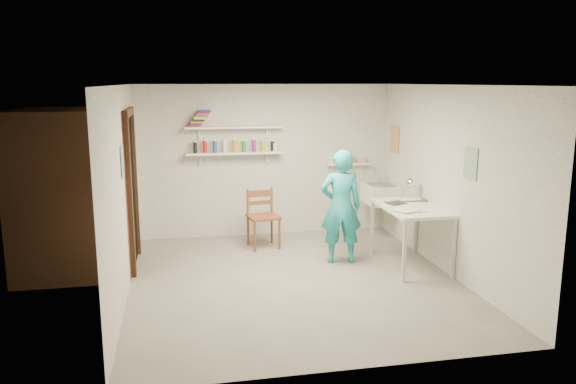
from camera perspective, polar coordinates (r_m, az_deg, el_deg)
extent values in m
cube|color=slate|center=(7.09, 0.64, -9.06)|extent=(4.00, 4.50, 0.02)
cube|color=silver|center=(6.65, 0.69, 10.91)|extent=(4.00, 4.50, 0.02)
cube|color=silver|center=(8.96, -2.34, 3.21)|extent=(4.00, 0.02, 2.40)
cube|color=silver|center=(4.63, 6.49, -4.44)|extent=(4.00, 0.02, 2.40)
cube|color=silver|center=(6.65, -16.53, -0.05)|extent=(0.02, 4.50, 2.40)
cube|color=silver|center=(7.44, 16.00, 1.14)|extent=(0.02, 4.50, 2.40)
cube|color=black|center=(7.71, -15.64, -0.01)|extent=(0.02, 0.90, 2.00)
cube|color=brown|center=(7.79, -20.86, 0.15)|extent=(1.40, 1.50, 2.10)
cube|color=brown|center=(7.59, -15.90, 7.80)|extent=(0.06, 1.05, 0.10)
cube|color=brown|center=(7.22, -15.76, -0.76)|extent=(0.06, 0.10, 2.00)
cube|color=brown|center=(8.20, -15.25, 0.66)|extent=(0.06, 0.10, 2.00)
cube|color=white|center=(8.75, -5.46, 3.96)|extent=(1.50, 0.22, 0.03)
cube|color=white|center=(8.70, -5.50, 6.57)|extent=(1.50, 0.22, 0.03)
cube|color=white|center=(9.19, 6.11, 2.85)|extent=(0.70, 0.14, 0.03)
cube|color=#334C7F|center=(6.64, -16.48, 3.01)|extent=(0.01, 0.28, 0.36)
cube|color=#995933|center=(9.00, 10.77, 5.30)|extent=(0.01, 0.34, 0.42)
cube|color=#3F724C|center=(6.90, 18.04, 2.79)|extent=(0.01, 0.30, 0.38)
cube|color=white|center=(8.95, 9.40, -0.19)|extent=(0.48, 0.60, 0.30)
imported|color=teal|center=(7.61, 5.39, -1.50)|extent=(0.61, 0.44, 1.56)
cylinder|color=beige|center=(7.75, 4.77, 0.70)|extent=(0.28, 0.07, 0.28)
cube|color=brown|center=(8.32, -2.52, -2.55)|extent=(0.49, 0.48, 0.94)
cube|color=silver|center=(7.68, 12.33, -4.42)|extent=(0.74, 1.23, 0.82)
sphere|color=white|center=(8.06, 12.45, 0.91)|extent=(0.15, 0.15, 0.15)
cylinder|color=black|center=(8.69, -9.56, 4.48)|extent=(0.06, 0.06, 0.17)
cylinder|color=red|center=(8.70, -8.54, 4.51)|extent=(0.06, 0.06, 0.17)
cylinder|color=blue|center=(8.71, -7.51, 4.55)|extent=(0.06, 0.06, 0.17)
cylinder|color=white|center=(8.72, -6.49, 4.58)|extent=(0.06, 0.06, 0.17)
cylinder|color=orange|center=(8.73, -5.47, 4.61)|extent=(0.06, 0.06, 0.17)
cylinder|color=#268C3F|center=(8.75, -4.45, 4.64)|extent=(0.06, 0.06, 0.17)
cylinder|color=#8C268C|center=(8.77, -3.44, 4.67)|extent=(0.06, 0.06, 0.17)
cylinder|color=gold|center=(8.79, -2.43, 4.70)|extent=(0.06, 0.06, 0.17)
cylinder|color=black|center=(8.82, -1.43, 4.72)|extent=(0.06, 0.06, 0.17)
cube|color=red|center=(8.66, -9.48, 6.64)|extent=(0.18, 0.14, 0.03)
cube|color=#1933A5|center=(8.66, -9.36, 6.83)|extent=(0.18, 0.14, 0.03)
cube|color=orange|center=(8.66, -9.23, 7.02)|extent=(0.18, 0.14, 0.03)
cube|color=black|center=(8.66, -9.10, 7.21)|extent=(0.18, 0.14, 0.03)
cube|color=yellow|center=(8.66, -8.98, 7.40)|extent=(0.18, 0.14, 0.03)
cube|color=#338C4C|center=(8.66, -8.85, 7.59)|extent=(0.18, 0.14, 0.03)
cube|color=#8C3F8C|center=(8.66, -8.72, 7.78)|extent=(0.18, 0.14, 0.03)
cube|color=red|center=(8.66, -8.59, 7.97)|extent=(0.18, 0.14, 0.03)
cube|color=#1933A5|center=(8.65, -8.46, 8.16)|extent=(0.18, 0.14, 0.03)
cylinder|color=silver|center=(9.12, 4.88, 3.19)|extent=(0.07, 0.07, 0.09)
cylinder|color=#335999|center=(9.16, 5.71, 3.21)|extent=(0.07, 0.07, 0.09)
cylinder|color=orange|center=(9.20, 6.53, 3.23)|extent=(0.07, 0.07, 0.09)
cylinder|color=#999999|center=(9.24, 7.34, 3.25)|extent=(0.07, 0.07, 0.09)
cube|color=silver|center=(7.58, 12.46, -1.41)|extent=(0.30, 0.22, 0.00)
cube|color=#4C4742|center=(7.58, 12.46, -1.38)|extent=(0.30, 0.22, 0.00)
cube|color=beige|center=(7.58, 12.46, -1.35)|extent=(0.30, 0.22, 0.00)
cube|color=#383330|center=(7.58, 12.47, -1.32)|extent=(0.30, 0.22, 0.00)
cube|color=silver|center=(7.58, 12.47, -1.29)|extent=(0.30, 0.22, 0.00)
cube|color=silver|center=(7.58, 12.47, -1.26)|extent=(0.30, 0.22, 0.00)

